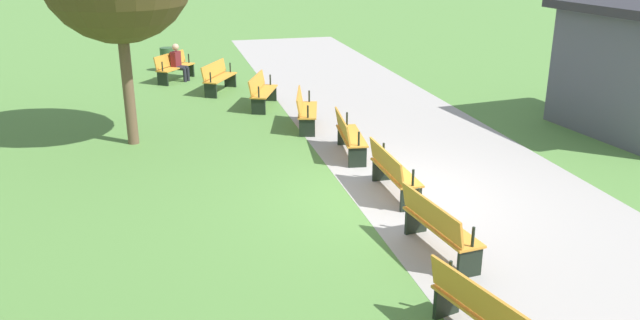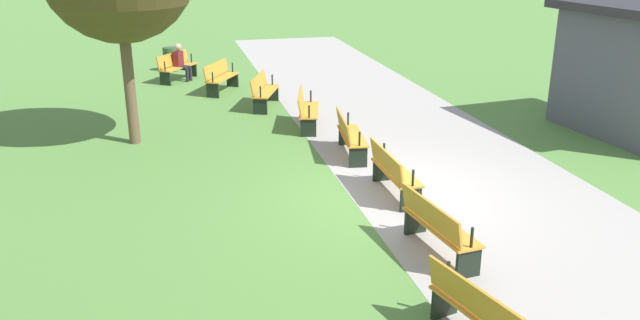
# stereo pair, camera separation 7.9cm
# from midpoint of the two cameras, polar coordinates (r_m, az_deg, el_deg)

# --- Properties ---
(ground_plane) EXTENTS (120.00, 120.00, 0.00)m
(ground_plane) POSITION_cam_midpoint_polar(r_m,az_deg,el_deg) (11.75, 6.95, -3.13)
(ground_plane) COLOR #54843D
(path_paving) EXTENTS (37.40, 4.62, 0.01)m
(path_paving) POSITION_cam_midpoint_polar(r_m,az_deg,el_deg) (12.33, 13.47, -2.41)
(path_paving) COLOR #A39E99
(path_paving) RESTS_ON ground
(bench_0) EXTENTS (1.58, 1.33, 0.89)m
(bench_0) POSITION_cam_midpoint_polar(r_m,az_deg,el_deg) (21.34, -12.63, 8.20)
(bench_0) COLOR orange
(bench_0) RESTS_ON ground
(bench_1) EXTENTS (1.64, 1.19, 0.89)m
(bench_1) POSITION_cam_midpoint_polar(r_m,az_deg,el_deg) (19.49, -8.80, 7.39)
(bench_1) COLOR orange
(bench_1) RESTS_ON ground
(bench_2) EXTENTS (1.67, 1.03, 0.89)m
(bench_2) POSITION_cam_midpoint_polar(r_m,az_deg,el_deg) (17.57, -4.95, 6.21)
(bench_2) COLOR orange
(bench_2) RESTS_ON ground
(bench_3) EXTENTS (1.68, 0.86, 0.89)m
(bench_3) POSITION_cam_midpoint_polar(r_m,az_deg,el_deg) (15.60, -1.08, 4.57)
(bench_3) COLOR orange
(bench_3) RESTS_ON ground
(bench_4) EXTENTS (1.66, 0.67, 0.89)m
(bench_4) POSITION_cam_midpoint_polar(r_m,az_deg,el_deg) (13.59, 2.82, 2.26)
(bench_4) COLOR orange
(bench_4) RESTS_ON ground
(bench_5) EXTENTS (1.61, 0.47, 0.89)m
(bench_5) POSITION_cam_midpoint_polar(r_m,az_deg,el_deg) (11.56, 6.74, -1.02)
(bench_5) COLOR orange
(bench_5) RESTS_ON ground
(bench_6) EXTENTS (1.66, 0.67, 0.89)m
(bench_6) POSITION_cam_midpoint_polar(r_m,az_deg,el_deg) (9.54, 10.70, -5.84)
(bench_6) COLOR orange
(bench_6) RESTS_ON ground
(bench_7) EXTENTS (1.68, 0.86, 0.89)m
(bench_7) POSITION_cam_midpoint_polar(r_m,az_deg,el_deg) (7.60, 14.74, -13.28)
(bench_7) COLOR orange
(bench_7) RESTS_ON ground
(person_seated) EXTENTS (0.55, 0.60, 1.20)m
(person_seated) POSITION_cam_midpoint_polar(r_m,az_deg,el_deg) (21.28, -12.25, 8.66)
(person_seated) COLOR maroon
(person_seated) RESTS_ON ground
(trash_bin) EXTENTS (0.48, 0.48, 0.82)m
(trash_bin) POSITION_cam_midpoint_polar(r_m,az_deg,el_deg) (22.96, -13.19, 8.79)
(trash_bin) COLOR #2D512D
(trash_bin) RESTS_ON ground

